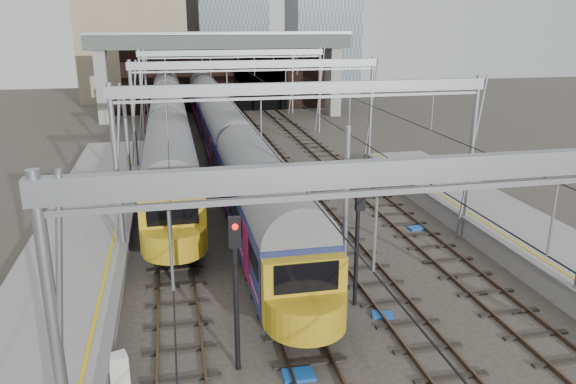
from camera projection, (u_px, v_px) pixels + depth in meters
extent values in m
plane|color=#38332D|center=(360.00, 340.00, 19.04)|extent=(160.00, 160.00, 0.00)
cube|color=gray|center=(53.00, 321.00, 19.20)|extent=(4.20, 55.00, 1.10)
cube|color=slate|center=(114.00, 302.00, 19.46)|extent=(0.35, 55.00, 0.12)
cube|color=gold|center=(99.00, 302.00, 19.34)|extent=(0.12, 55.00, 0.01)
cube|color=#4C3828|center=(160.00, 211.00, 31.71)|extent=(0.08, 80.00, 0.16)
cube|color=#4C3828|center=(186.00, 209.00, 32.00)|extent=(0.08, 80.00, 0.16)
cube|color=black|center=(173.00, 211.00, 31.88)|extent=(2.40, 80.00, 0.14)
cube|color=#4C3828|center=(231.00, 206.00, 32.51)|extent=(0.08, 80.00, 0.16)
cube|color=#4C3828|center=(255.00, 204.00, 32.79)|extent=(0.08, 80.00, 0.16)
cube|color=black|center=(243.00, 206.00, 32.67)|extent=(2.40, 80.00, 0.14)
cube|color=#4C3828|center=(298.00, 202.00, 33.30)|extent=(0.08, 80.00, 0.16)
cube|color=#4C3828|center=(321.00, 200.00, 33.59)|extent=(0.08, 80.00, 0.16)
cube|color=black|center=(310.00, 202.00, 33.46)|extent=(2.40, 80.00, 0.14)
cube|color=#4C3828|center=(362.00, 197.00, 34.09)|extent=(0.08, 80.00, 0.16)
cube|color=#4C3828|center=(384.00, 196.00, 34.38)|extent=(0.08, 80.00, 0.16)
cube|color=black|center=(373.00, 198.00, 34.26)|extent=(2.40, 80.00, 0.14)
cylinder|color=gray|center=(60.00, 373.00, 10.63)|extent=(0.24, 0.24, 8.00)
cube|color=gray|center=(473.00, 167.00, 11.20)|extent=(16.80, 0.28, 0.50)
cylinder|color=gray|center=(117.00, 178.00, 23.72)|extent=(0.24, 0.24, 8.00)
cylinder|color=gray|center=(471.00, 159.00, 26.98)|extent=(0.24, 0.24, 8.00)
cube|color=gray|center=(306.00, 88.00, 24.30)|extent=(16.80, 0.28, 0.50)
cylinder|color=gray|center=(134.00, 122.00, 36.82)|extent=(0.24, 0.24, 8.00)
cylinder|color=gray|center=(371.00, 114.00, 40.07)|extent=(0.24, 0.24, 8.00)
cube|color=gray|center=(256.00, 64.00, 37.39)|extent=(16.80, 0.28, 0.50)
cylinder|color=gray|center=(142.00, 95.00, 49.91)|extent=(0.24, 0.24, 8.00)
cylinder|color=gray|center=(320.00, 91.00, 53.16)|extent=(0.24, 0.24, 8.00)
cube|color=gray|center=(232.00, 53.00, 50.48)|extent=(16.80, 0.28, 0.50)
cylinder|color=gray|center=(146.00, 82.00, 61.13)|extent=(0.24, 0.24, 8.00)
cylinder|color=gray|center=(292.00, 78.00, 64.38)|extent=(0.24, 0.24, 8.00)
cube|color=gray|center=(220.00, 47.00, 61.70)|extent=(16.80, 0.28, 0.50)
cube|color=black|center=(167.00, 115.00, 30.27)|extent=(0.03, 80.00, 0.03)
cube|color=black|center=(241.00, 113.00, 31.06)|extent=(0.03, 80.00, 0.03)
cube|color=black|center=(311.00, 110.00, 31.85)|extent=(0.03, 80.00, 0.03)
cube|color=black|center=(377.00, 108.00, 32.65)|extent=(0.03, 80.00, 0.03)
cube|color=black|center=(234.00, 72.00, 66.75)|extent=(26.00, 2.00, 9.00)
cube|color=black|center=(261.00, 88.00, 66.95)|extent=(6.50, 0.10, 5.20)
cylinder|color=black|center=(261.00, 66.00, 66.18)|extent=(6.50, 0.10, 6.50)
cube|color=black|center=(132.00, 101.00, 64.31)|extent=(6.00, 1.50, 3.00)
cube|color=gray|center=(103.00, 83.00, 58.38)|extent=(1.20, 2.50, 8.20)
cube|color=gray|center=(333.00, 78.00, 63.34)|extent=(1.20, 2.50, 8.20)
cube|color=#4F5953|center=(221.00, 42.00, 59.65)|extent=(28.00, 3.00, 1.40)
cube|color=gray|center=(221.00, 33.00, 59.39)|extent=(28.00, 3.00, 0.30)
cube|color=tan|center=(132.00, 16.00, 75.55)|extent=(14.00, 12.00, 22.00)
cube|color=gray|center=(189.00, 29.00, 90.82)|extent=(18.00, 14.00, 18.00)
cube|color=black|center=(217.00, 141.00, 48.57)|extent=(2.17, 64.37, 0.70)
cube|color=#16194F|center=(216.00, 120.00, 48.02)|extent=(2.76, 64.37, 2.47)
cylinder|color=slate|center=(215.00, 105.00, 47.66)|extent=(2.71, 63.87, 2.71)
cube|color=black|center=(216.00, 115.00, 47.90)|extent=(2.78, 63.17, 0.74)
cube|color=#CC4063|center=(216.00, 128.00, 48.22)|extent=(2.78, 63.37, 0.12)
cube|color=#B59117|center=(305.00, 292.00, 17.81)|extent=(2.71, 0.60, 2.27)
cube|color=black|center=(307.00, 278.00, 17.48)|extent=(2.07, 0.08, 0.99)
cube|color=black|center=(169.00, 127.00, 55.00)|extent=(2.23, 65.95, 0.70)
cube|color=#16194F|center=(168.00, 108.00, 54.44)|extent=(2.83, 65.95, 2.53)
cylinder|color=slate|center=(167.00, 95.00, 54.06)|extent=(2.78, 65.45, 2.78)
cube|color=black|center=(168.00, 104.00, 54.32)|extent=(2.85, 64.75, 0.76)
cube|color=#CC4063|center=(168.00, 115.00, 54.64)|extent=(2.85, 64.95, 0.12)
cube|color=#B59117|center=(173.00, 226.00, 23.49)|extent=(2.78, 0.60, 2.33)
cube|color=black|center=(173.00, 213.00, 23.15)|extent=(2.12, 0.08, 1.01)
cylinder|color=black|center=(236.00, 297.00, 16.78)|extent=(0.16, 0.16, 4.94)
cube|color=black|center=(235.00, 232.00, 15.98)|extent=(0.38, 0.22, 0.93)
sphere|color=red|center=(235.00, 227.00, 15.80)|extent=(0.19, 0.19, 0.19)
cylinder|color=black|center=(357.00, 249.00, 20.75)|extent=(0.15, 0.15, 4.59)
cube|color=black|center=(360.00, 199.00, 20.00)|extent=(0.36, 0.23, 0.86)
sphere|color=red|center=(362.00, 195.00, 19.83)|extent=(0.17, 0.17, 0.17)
cube|color=silver|center=(118.00, 372.00, 16.43)|extent=(0.66, 0.60, 1.11)
cube|color=#174FB0|center=(299.00, 375.00, 17.09)|extent=(0.98, 0.70, 0.11)
cube|color=#174FB0|center=(383.00, 315.00, 20.59)|extent=(0.88, 0.72, 0.09)
cube|color=#174FB0|center=(417.00, 228.00, 29.18)|extent=(0.88, 0.65, 0.10)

